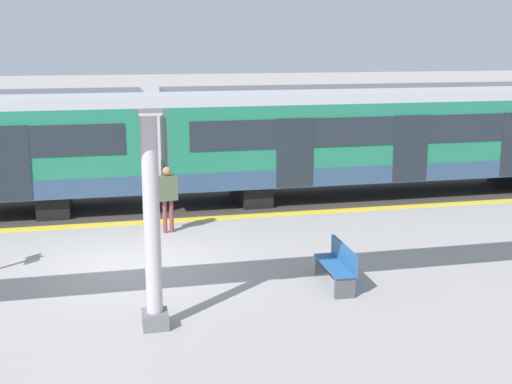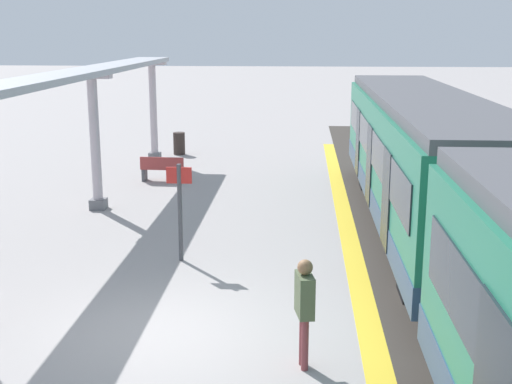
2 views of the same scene
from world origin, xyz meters
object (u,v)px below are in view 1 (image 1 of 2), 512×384
Objects in this scene: bench_far_end at (338,265)px; passenger_waiting_near_edge at (167,192)px; canopy_pillar_third at (152,219)px; train_far_carriage at (393,138)px.

passenger_waiting_near_edge is at bearing -147.80° from bench_far_end.
passenger_waiting_near_edge is (-5.91, 0.83, -0.87)m from canopy_pillar_third.
bench_far_end is at bearing 32.20° from passenger_waiting_near_edge.
canopy_pillar_third reaches higher than train_far_carriage.
passenger_waiting_near_edge is at bearing 172.04° from canopy_pillar_third.
canopy_pillar_third is (8.87, -8.34, 0.12)m from train_far_carriage.
train_far_carriage is 8.42× the size of passenger_waiting_near_edge.
bench_far_end is 5.57m from passenger_waiting_near_edge.
train_far_carriage is at bearing 149.13° from bench_far_end.
canopy_pillar_third is 4.24m from bench_far_end.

